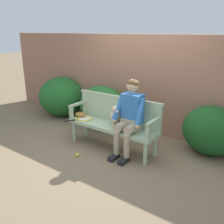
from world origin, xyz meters
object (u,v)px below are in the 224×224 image
(person_seated, at_px, (130,115))
(baseball_glove, at_px, (80,114))
(garden_bench, at_px, (112,128))
(tennis_ball, at_px, (77,155))
(tennis_racket, at_px, (84,119))
(dog_on_bench, at_px, (116,115))

(person_seated, bearing_deg, baseball_glove, 178.98)
(garden_bench, bearing_deg, tennis_ball, -115.28)
(person_seated, height_order, tennis_racket, person_seated)
(person_seated, bearing_deg, garden_bench, 178.81)
(garden_bench, relative_size, tennis_racket, 3.02)
(tennis_racket, bearing_deg, person_seated, 2.82)
(garden_bench, distance_m, baseball_glove, 0.79)
(tennis_ball, bearing_deg, dog_on_bench, 61.26)
(tennis_ball, bearing_deg, tennis_racket, 120.97)
(garden_bench, xyz_separation_m, baseball_glove, (-0.78, 0.01, 0.11))
(person_seated, height_order, dog_on_bench, person_seated)
(tennis_ball, bearing_deg, garden_bench, 64.72)
(person_seated, relative_size, baseball_glove, 6.00)
(baseball_glove, relative_size, tennis_ball, 3.33)
(tennis_racket, height_order, baseball_glove, baseball_glove)
(garden_bench, bearing_deg, person_seated, -1.19)
(person_seated, distance_m, tennis_racket, 1.05)
(garden_bench, xyz_separation_m, dog_on_bench, (0.06, 0.03, 0.27))
(person_seated, height_order, baseball_glove, person_seated)
(dog_on_bench, height_order, baseball_glove, dog_on_bench)
(garden_bench, xyz_separation_m, tennis_ball, (-0.29, -0.62, -0.36))
(garden_bench, height_order, dog_on_bench, dog_on_bench)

